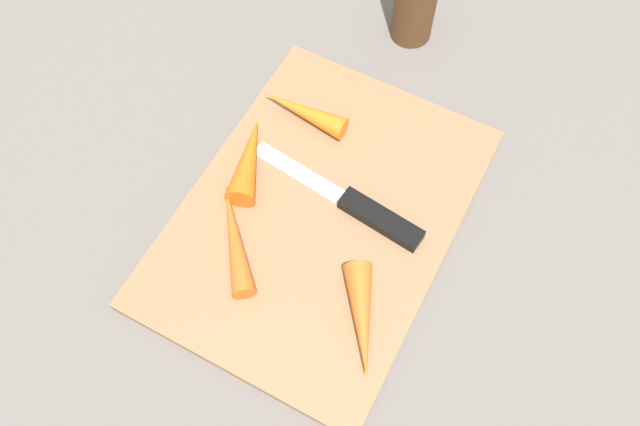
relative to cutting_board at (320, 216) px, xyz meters
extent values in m
plane|color=slate|center=(0.00, 0.00, -0.01)|extent=(1.40, 1.40, 0.00)
cube|color=#99704C|center=(0.00, 0.00, 0.00)|extent=(0.36, 0.26, 0.01)
cube|color=#B7B7BC|center=(0.03, 0.04, 0.01)|extent=(0.03, 0.11, 0.00)
cube|color=black|center=(0.02, -0.06, 0.01)|extent=(0.03, 0.09, 0.01)
cone|color=orange|center=(0.01, 0.09, 0.02)|extent=(0.10, 0.06, 0.03)
cone|color=orange|center=(-0.09, -0.09, 0.02)|extent=(0.11, 0.08, 0.03)
cone|color=orange|center=(0.09, 0.07, 0.02)|extent=(0.03, 0.10, 0.02)
cone|color=orange|center=(-0.07, 0.06, 0.02)|extent=(0.11, 0.10, 0.02)
camera|label=1|loc=(-0.27, -0.14, 0.59)|focal=36.66mm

